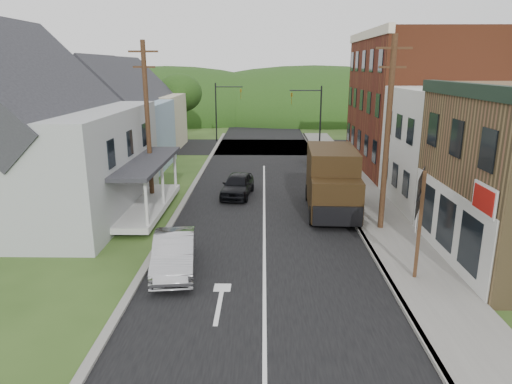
{
  "coord_description": "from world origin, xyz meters",
  "views": [
    {
      "loc": [
        -0.06,
        -17.32,
        7.64
      ],
      "look_at": [
        -0.38,
        2.35,
        2.2
      ],
      "focal_mm": 32.0,
      "sensor_mm": 36.0,
      "label": 1
    }
  ],
  "objects_px": {
    "delivery_van": "(332,181)",
    "warning_sign": "(360,187)",
    "dark_sedan": "(238,185)",
    "route_sign_cluster": "(420,210)",
    "silver_sedan": "(174,254)"
  },
  "relations": [
    {
      "from": "delivery_van",
      "to": "warning_sign",
      "type": "height_order",
      "value": "delivery_van"
    },
    {
      "from": "silver_sedan",
      "to": "delivery_van",
      "type": "relative_size",
      "value": 0.7
    },
    {
      "from": "route_sign_cluster",
      "to": "warning_sign",
      "type": "distance_m",
      "value": 6.78
    },
    {
      "from": "dark_sedan",
      "to": "delivery_van",
      "type": "height_order",
      "value": "delivery_van"
    },
    {
      "from": "dark_sedan",
      "to": "warning_sign",
      "type": "bearing_deg",
      "value": -28.24
    },
    {
      "from": "dark_sedan",
      "to": "delivery_van",
      "type": "relative_size",
      "value": 0.66
    },
    {
      "from": "dark_sedan",
      "to": "warning_sign",
      "type": "distance_m",
      "value": 7.9
    },
    {
      "from": "dark_sedan",
      "to": "route_sign_cluster",
      "type": "xyz_separation_m",
      "value": [
        7.1,
        -11.19,
        2.05
      ]
    },
    {
      "from": "silver_sedan",
      "to": "route_sign_cluster",
      "type": "relative_size",
      "value": 1.09
    },
    {
      "from": "route_sign_cluster",
      "to": "warning_sign",
      "type": "relative_size",
      "value": 1.54
    },
    {
      "from": "silver_sedan",
      "to": "delivery_van",
      "type": "bearing_deg",
      "value": 39.28
    },
    {
      "from": "silver_sedan",
      "to": "warning_sign",
      "type": "relative_size",
      "value": 1.68
    },
    {
      "from": "silver_sedan",
      "to": "route_sign_cluster",
      "type": "distance_m",
      "value": 9.19
    },
    {
      "from": "delivery_van",
      "to": "warning_sign",
      "type": "xyz_separation_m",
      "value": [
        1.17,
        -1.45,
        0.09
      ]
    },
    {
      "from": "dark_sedan",
      "to": "route_sign_cluster",
      "type": "bearing_deg",
      "value": -50.6
    }
  ]
}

